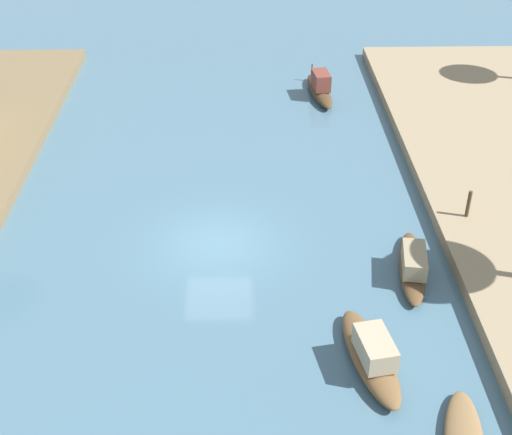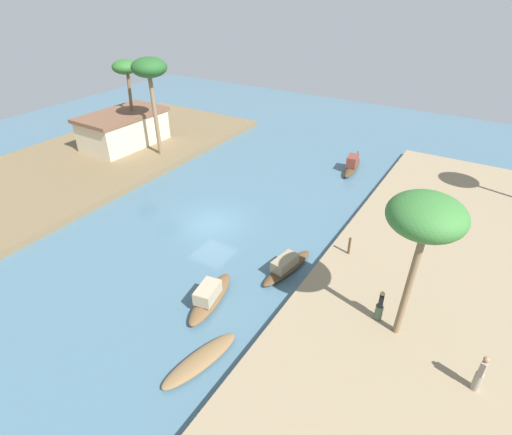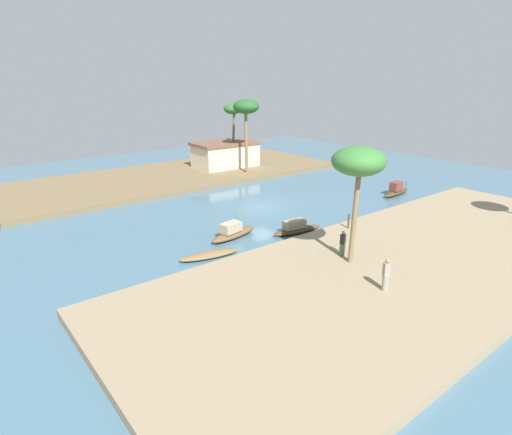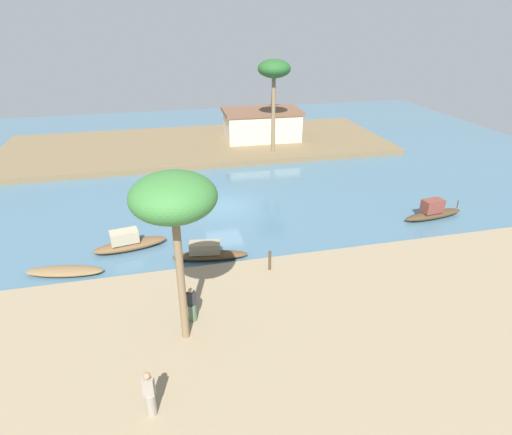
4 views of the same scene
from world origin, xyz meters
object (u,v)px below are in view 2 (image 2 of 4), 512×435
object	(u,v)px
mooring_post	(349,246)
sampan_downstream_large	(286,266)
sampan_upstream_small	(200,360)
person_by_mooring	(480,375)
sampan_open_hull	(352,165)
person_on_near_bank	(380,307)
palm_tree_right_short	(149,70)
palm_tree_right_tall	(125,70)
riverside_building	(124,129)
palm_tree_left_near	(426,218)
sampan_midstream	(210,297)

from	to	relation	value
mooring_post	sampan_downstream_large	bearing A→B (deg)	137.39
sampan_upstream_small	person_by_mooring	bearing A→B (deg)	-55.11
sampan_downstream_large	mooring_post	bearing A→B (deg)	-33.93
sampan_open_hull	person_by_mooring	world-z (taller)	person_by_mooring
sampan_downstream_large	person_on_near_bank	world-z (taller)	person_on_near_bank
sampan_open_hull	palm_tree_right_short	size ratio (longest dim) A/B	0.54
palm_tree_right_tall	sampan_downstream_large	bearing A→B (deg)	-113.92
mooring_post	riverside_building	size ratio (longest dim) A/B	0.14
sampan_open_hull	palm_tree_left_near	world-z (taller)	palm_tree_left_near
sampan_midstream	palm_tree_right_short	world-z (taller)	palm_tree_right_short
person_by_mooring	riverside_building	world-z (taller)	riverside_building
sampan_open_hull	person_on_near_bank	size ratio (longest dim) A/B	2.77
palm_tree_right_tall	riverside_building	world-z (taller)	palm_tree_right_tall
sampan_upstream_small	person_by_mooring	size ratio (longest dim) A/B	2.32
sampan_open_hull	palm_tree_right_tall	size ratio (longest dim) A/B	0.60
sampan_downstream_large	person_on_near_bank	xyz separation A→B (m)	(-1.37, -5.52, 0.78)
sampan_downstream_large	person_on_near_bank	size ratio (longest dim) A/B	2.63
sampan_upstream_small	riverside_building	bearing A→B (deg)	65.18
sampan_upstream_small	riverside_building	xyz separation A→B (m)	(15.73, 21.18, 1.82)
palm_tree_left_near	palm_tree_right_tall	size ratio (longest dim) A/B	0.93
riverside_building	sampan_midstream	bearing A→B (deg)	-121.45
person_on_near_bank	mooring_post	xyz separation A→B (m)	(4.14, 2.98, -0.14)
sampan_downstream_large	person_on_near_bank	bearing A→B (deg)	-95.30
riverside_building	sampan_downstream_large	bearing A→B (deg)	-109.67
sampan_midstream	person_by_mooring	size ratio (longest dim) A/B	2.38
sampan_downstream_large	palm_tree_left_near	size ratio (longest dim) A/B	0.61
person_by_mooring	palm_tree_right_tall	xyz separation A→B (m)	(12.43, 30.89, 5.74)
palm_tree_left_near	riverside_building	distance (m)	30.01
riverside_building	palm_tree_right_tall	bearing A→B (deg)	-17.19
sampan_open_hull	palm_tree_right_tall	bearing A→B (deg)	99.11
palm_tree_right_short	sampan_open_hull	bearing A→B (deg)	-67.01
sampan_upstream_small	sampan_downstream_large	distance (m)	7.40
sampan_midstream	palm_tree_right_tall	bearing A→B (deg)	44.11
person_on_near_bank	sampan_midstream	bearing A→B (deg)	100.67
palm_tree_right_tall	riverside_building	distance (m)	5.13
sampan_upstream_small	palm_tree_right_tall	size ratio (longest dim) A/B	0.55
sampan_midstream	palm_tree_right_short	distance (m)	20.89
sampan_open_hull	person_on_near_bank	xyz separation A→B (m)	(-16.28, -7.18, 0.71)
sampan_downstream_large	mooring_post	distance (m)	3.81
person_on_near_bank	palm_tree_right_short	world-z (taller)	palm_tree_right_short
sampan_open_hull	mooring_post	size ratio (longest dim) A/B	4.18
sampan_midstream	palm_tree_left_near	distance (m)	10.79
sampan_midstream	person_by_mooring	distance (m)	12.00
sampan_downstream_large	palm_tree_right_tall	xyz separation A→B (m)	(9.33, 21.04, 6.64)
sampan_midstream	palm_tree_right_tall	xyz separation A→B (m)	(13.58, 18.97, 6.59)
mooring_post	palm_tree_right_short	bearing A→B (deg)	74.15
sampan_midstream	person_by_mooring	world-z (taller)	person_by_mooring
palm_tree_right_tall	riverside_building	bearing A→B (deg)	161.18
mooring_post	palm_tree_right_short	size ratio (longest dim) A/B	0.13
sampan_upstream_small	palm_tree_right_short	size ratio (longest dim) A/B	0.50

